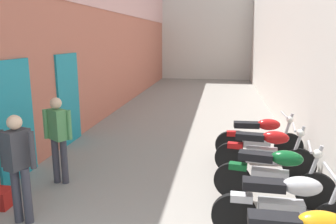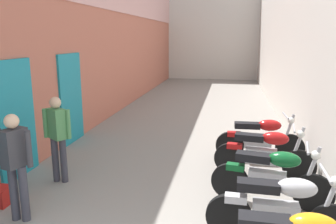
{
  "view_description": "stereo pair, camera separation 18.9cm",
  "coord_description": "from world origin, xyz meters",
  "px_view_note": "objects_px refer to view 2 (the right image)",
  "views": [
    {
      "loc": [
        0.92,
        -1.99,
        2.58
      ],
      "look_at": [
        -0.11,
        4.63,
        1.08
      ],
      "focal_mm": 35.84,
      "sensor_mm": 36.0,
      "label": 1
    },
    {
      "loc": [
        1.11,
        -1.96,
        2.58
      ],
      "look_at": [
        -0.11,
        4.63,
        1.08
      ],
      "focal_mm": 35.84,
      "sensor_mm": 36.0,
      "label": 2
    }
  ],
  "objects_px": {
    "motorcycle_fifth": "(260,138)",
    "pedestrian_by_doorway": "(15,160)",
    "motorcycle_second": "(281,207)",
    "motorcycle_third": "(271,175)",
    "motorcycle_fourth": "(265,152)",
    "pedestrian_mid_alley": "(57,133)"
  },
  "relations": [
    {
      "from": "pedestrian_by_doorway",
      "to": "pedestrian_mid_alley",
      "type": "distance_m",
      "value": 1.33
    },
    {
      "from": "pedestrian_by_doorway",
      "to": "pedestrian_mid_alley",
      "type": "relative_size",
      "value": 1.0
    },
    {
      "from": "motorcycle_fifth",
      "to": "pedestrian_mid_alley",
      "type": "relative_size",
      "value": 1.18
    },
    {
      "from": "motorcycle_second",
      "to": "motorcycle_fifth",
      "type": "xyz_separation_m",
      "value": [
        -0.0,
        3.02,
        0.0
      ]
    },
    {
      "from": "motorcycle_second",
      "to": "motorcycle_third",
      "type": "distance_m",
      "value": 1.01
    },
    {
      "from": "motorcycle_second",
      "to": "pedestrian_by_doorway",
      "type": "distance_m",
      "value": 3.6
    },
    {
      "from": "motorcycle_third",
      "to": "pedestrian_by_doorway",
      "type": "bearing_deg",
      "value": -162.89
    },
    {
      "from": "pedestrian_mid_alley",
      "to": "motorcycle_third",
      "type": "bearing_deg",
      "value": -3.62
    },
    {
      "from": "motorcycle_fourth",
      "to": "pedestrian_by_doorway",
      "type": "distance_m",
      "value": 4.21
    },
    {
      "from": "motorcycle_fourth",
      "to": "motorcycle_fifth",
      "type": "bearing_deg",
      "value": 89.99
    },
    {
      "from": "motorcycle_fifth",
      "to": "pedestrian_by_doorway",
      "type": "distance_m",
      "value": 4.76
    },
    {
      "from": "motorcycle_second",
      "to": "motorcycle_fourth",
      "type": "bearing_deg",
      "value": 90.0
    },
    {
      "from": "motorcycle_fifth",
      "to": "pedestrian_by_doorway",
      "type": "bearing_deg",
      "value": -139.01
    },
    {
      "from": "motorcycle_third",
      "to": "motorcycle_fourth",
      "type": "xyz_separation_m",
      "value": [
        0.0,
        1.09,
        0.0
      ]
    },
    {
      "from": "motorcycle_second",
      "to": "pedestrian_mid_alley",
      "type": "bearing_deg",
      "value": 161.25
    },
    {
      "from": "motorcycle_fourth",
      "to": "motorcycle_second",
      "type": "bearing_deg",
      "value": -90.0
    },
    {
      "from": "pedestrian_mid_alley",
      "to": "motorcycle_second",
      "type": "bearing_deg",
      "value": -18.75
    },
    {
      "from": "motorcycle_second",
      "to": "motorcycle_fourth",
      "type": "relative_size",
      "value": 1.0
    },
    {
      "from": "motorcycle_second",
      "to": "pedestrian_by_doorway",
      "type": "height_order",
      "value": "pedestrian_by_doorway"
    },
    {
      "from": "motorcycle_second",
      "to": "motorcycle_third",
      "type": "bearing_deg",
      "value": 90.01
    },
    {
      "from": "motorcycle_fourth",
      "to": "pedestrian_mid_alley",
      "type": "height_order",
      "value": "pedestrian_mid_alley"
    },
    {
      "from": "pedestrian_by_doorway",
      "to": "pedestrian_mid_alley",
      "type": "bearing_deg",
      "value": 93.73
    }
  ]
}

